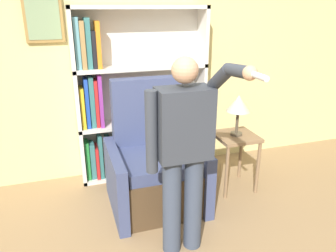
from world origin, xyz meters
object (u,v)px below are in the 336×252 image
object	(u,v)px
person_standing	(184,149)
side_table	(235,145)
bookcase	(127,98)
table_lamp	(238,105)
armchair	(154,168)

from	to	relation	value
person_standing	side_table	world-z (taller)	person_standing
bookcase	person_standing	size ratio (longest dim) A/B	1.20
person_standing	table_lamp	size ratio (longest dim) A/B	3.69
person_standing	side_table	distance (m)	1.24
person_standing	table_lamp	world-z (taller)	person_standing
side_table	person_standing	bearing A→B (deg)	-139.05
armchair	person_standing	size ratio (longest dim) A/B	0.78
side_table	table_lamp	world-z (taller)	table_lamp
person_standing	table_lamp	xyz separation A→B (m)	(0.89, 0.77, 0.05)
armchair	table_lamp	size ratio (longest dim) A/B	2.87
armchair	table_lamp	distance (m)	1.09
side_table	table_lamp	distance (m)	0.46
armchair	table_lamp	world-z (taller)	armchair
armchair	bookcase	bearing A→B (deg)	100.54
side_table	table_lamp	bearing A→B (deg)	90.00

